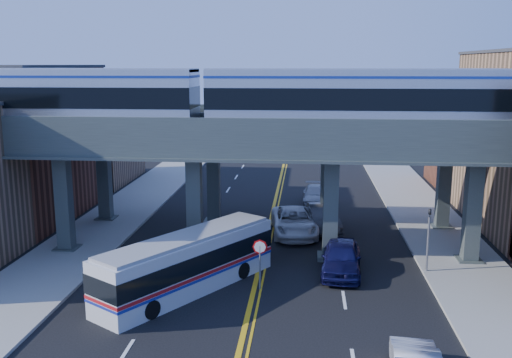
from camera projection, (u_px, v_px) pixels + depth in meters
ground at (248, 314)px, 26.16m from camera, size 120.00×120.00×0.00m
sidewalk_west at (88, 240)px, 36.91m from camera, size 5.00×70.00×0.16m
sidewalk_east at (451, 250)px, 34.91m from camera, size 5.00×70.00×0.16m
building_west_b at (22, 143)px, 42.30m from camera, size 8.00×14.00×11.00m
building_west_c at (89, 140)px, 55.29m from camera, size 8.00×10.00×8.00m
building_east_c at (482, 140)px, 51.97m from camera, size 8.00×10.00×9.00m
elevated_viaduct_near at (262, 149)px, 32.69m from camera, size 52.00×3.60×7.40m
elevated_viaduct_far at (270, 134)px, 39.52m from camera, size 52.00×3.60×7.40m
transit_train at (353, 98)px, 31.67m from camera, size 50.42×3.16×3.69m
stop_sign at (260, 256)px, 28.72m from camera, size 0.76×0.09×2.63m
traffic_signal at (429, 233)px, 30.77m from camera, size 0.15×0.18×4.10m
transit_bus at (188, 264)px, 28.65m from camera, size 7.89×10.17×2.74m
car_lane_a at (341, 258)px, 31.12m from camera, size 2.48×5.35×1.77m
car_lane_b at (323, 218)px, 39.26m from camera, size 2.52×5.49×1.74m
car_lane_c at (294, 222)px, 38.31m from camera, size 3.51×6.44×1.71m
car_lane_d at (315, 195)px, 46.77m from camera, size 2.07×4.96×1.43m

